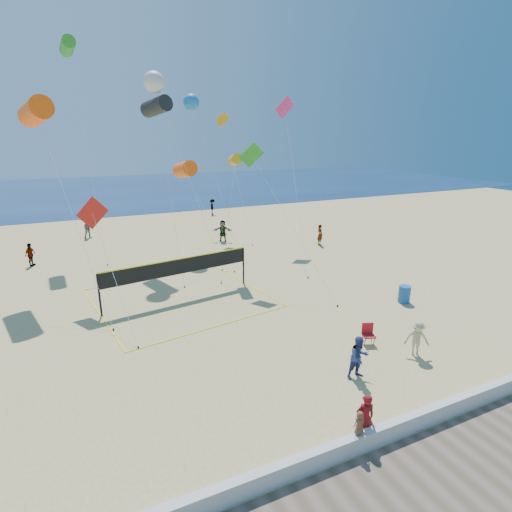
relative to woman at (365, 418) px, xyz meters
name	(u,v)px	position (x,y,z in m)	size (l,w,h in m)	color
ground	(315,391)	(0.01, 2.70, -0.82)	(120.00, 120.00, 0.00)	tan
ocean	(117,189)	(0.01, 64.70, -0.80)	(140.00, 50.00, 0.03)	navy
seawall	(370,438)	(0.01, -0.30, -0.52)	(32.00, 0.30, 0.60)	silver
boardwalk	(421,499)	(0.01, -2.30, -0.80)	(32.00, 3.60, 0.03)	brown
woman	(365,418)	(0.00, 0.00, 0.00)	(0.60, 0.39, 1.63)	maroon
toddler	(359,423)	(-0.42, -0.26, 0.16)	(0.36, 0.24, 0.74)	brown
bystander_a	(359,357)	(1.98, 2.75, 0.04)	(0.83, 0.65, 1.71)	navy
bystander_b	(417,339)	(5.22, 3.01, -0.02)	(1.02, 0.59, 1.58)	tan
far_person_0	(30,255)	(-10.38, 23.59, 0.02)	(0.97, 0.41, 1.66)	gray
far_person_1	(223,231)	(4.44, 24.36, 0.12)	(1.73, 0.55, 1.87)	gray
far_person_2	(320,235)	(11.49, 19.73, 0.07)	(0.64, 0.42, 1.76)	gray
far_person_3	(88,229)	(-6.21, 30.50, 0.06)	(0.85, 0.66, 1.75)	gray
far_person_4	(213,207)	(7.66, 36.49, 0.08)	(1.16, 0.66, 1.79)	gray
camp_chair	(368,333)	(4.06, 4.67, -0.28)	(0.65, 0.75, 1.06)	#A8131A
trash_barrel	(404,294)	(8.95, 7.48, -0.33)	(0.64, 0.64, 0.96)	#174C98
volleyball_net	(178,271)	(-2.26, 13.34, 0.80)	(10.11, 9.98, 2.37)	black
kite_0	(36,112)	(-8.47, 19.13, 9.40)	(3.41, 10.10, 11.07)	#FF560B
kite_1	(156,107)	(-1.11, 21.85, 10.04)	(1.94, 8.55, 11.58)	black
kite_2	(235,160)	(2.65, 16.73, 6.61)	(2.50, 3.11, 7.89)	gold
kite_3	(94,217)	(-6.28, 14.64, 3.99)	(1.81, 6.90, 5.93)	red
kite_4	(256,164)	(3.18, 14.62, 6.49)	(2.94, 6.88, 8.57)	green
kite_5	(286,115)	(9.31, 22.21, 9.71)	(4.30, 9.86, 12.08)	#E43473
kite_6	(154,82)	(-1.30, 21.16, 11.51)	(3.89, 5.30, 13.04)	silver
kite_7	(191,102)	(2.09, 24.27, 10.58)	(2.51, 6.28, 12.02)	blue
kite_8	(68,46)	(-6.12, 27.94, 14.47)	(1.29, 7.78, 15.93)	green
kite_9	(225,130)	(5.91, 27.21, 8.61)	(1.37, 5.95, 10.98)	gold
kite_10	(185,169)	(0.95, 22.90, 5.61)	(2.01, 8.18, 7.20)	#FF560B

